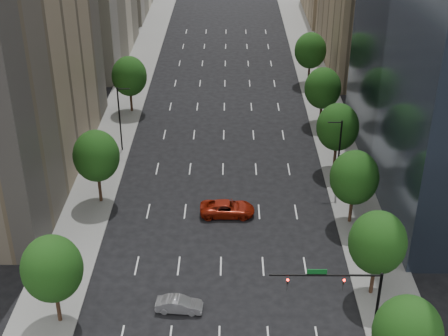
{
  "coord_description": "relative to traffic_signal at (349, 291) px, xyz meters",
  "views": [
    {
      "loc": [
        0.77,
        -10.35,
        38.53
      ],
      "look_at": [
        0.26,
        45.59,
        8.0
      ],
      "focal_mm": 50.89,
      "sensor_mm": 36.0,
      "label": 1
    }
  ],
  "objects": [
    {
      "name": "tree_left_1",
      "position": [
        -24.53,
        22.0,
        0.79
      ],
      "size": [
        5.2,
        5.2,
        8.97
      ],
      "color": "#382316",
      "rests_on": "ground"
    },
    {
      "name": "tree_left_0",
      "position": [
        -24.53,
        2.0,
        0.58
      ],
      "size": [
        5.2,
        5.2,
        8.75
      ],
      "color": "#382316",
      "rests_on": "ground"
    },
    {
      "name": "traffic_signal",
      "position": [
        0.0,
        0.0,
        0.0
      ],
      "size": [
        9.12,
        0.4,
        7.38
      ],
      "color": "black",
      "rests_on": "ground"
    },
    {
      "name": "sidewalk_left",
      "position": [
        -26.03,
        30.0,
        -5.1
      ],
      "size": [
        6.0,
        200.0,
        0.15
      ],
      "primitive_type": "cube",
      "color": "slate",
      "rests_on": "ground"
    },
    {
      "name": "tree_left_2",
      "position": [
        -24.53,
        48.0,
        0.5
      ],
      "size": [
        5.2,
        5.2,
        8.68
      ],
      "color": "#382316",
      "rests_on": "ground"
    },
    {
      "name": "tree_right_5",
      "position": [
        3.47,
        60.0,
        0.58
      ],
      "size": [
        5.2,
        5.2,
        8.75
      ],
      "color": "#382316",
      "rests_on": "ground"
    },
    {
      "name": "tree_right_0",
      "position": [
        3.47,
        -5.0,
        0.22
      ],
      "size": [
        5.2,
        5.2,
        8.39
      ],
      "color": "#382316",
      "rests_on": "ground"
    },
    {
      "name": "streetlight_rn",
      "position": [
        2.91,
        25.0,
        -0.33
      ],
      "size": [
        1.7,
        0.2,
        9.0
      ],
      "color": "black",
      "rests_on": "ground"
    },
    {
      "name": "sidewalk_right",
      "position": [
        4.97,
        30.0,
        -5.1
      ],
      "size": [
        6.0,
        200.0,
        0.15
      ],
      "primitive_type": "cube",
      "color": "slate",
      "rests_on": "ground"
    },
    {
      "name": "streetlight_ln",
      "position": [
        -23.96,
        35.0,
        -0.33
      ],
      "size": [
        1.7,
        0.2,
        9.0
      ],
      "color": "black",
      "rests_on": "ground"
    },
    {
      "name": "tree_right_1",
      "position": [
        3.47,
        6.0,
        0.58
      ],
      "size": [
        5.2,
        5.2,
        8.75
      ],
      "color": "#382316",
      "rests_on": "ground"
    },
    {
      "name": "tree_right_3",
      "position": [
        3.47,
        30.0,
        0.72
      ],
      "size": [
        5.2,
        5.2,
        8.89
      ],
      "color": "#382316",
      "rests_on": "ground"
    },
    {
      "name": "tree_right_4",
      "position": [
        3.47,
        44.0,
        0.29
      ],
      "size": [
        5.2,
        5.2,
        8.46
      ],
      "color": "#382316",
      "rests_on": "ground"
    },
    {
      "name": "car_red_far",
      "position": [
        -9.93,
        19.33,
        -4.33
      ],
      "size": [
        6.09,
        2.88,
        1.68
      ],
      "primitive_type": "imported",
      "rotation": [
        0.0,
        0.0,
        1.58
      ],
      "color": "maroon",
      "rests_on": "ground"
    },
    {
      "name": "tree_right_2",
      "position": [
        3.47,
        18.0,
        0.43
      ],
      "size": [
        5.2,
        5.2,
        8.61
      ],
      "color": "#382316",
      "rests_on": "ground"
    },
    {
      "name": "car_silver",
      "position": [
        -14.16,
        3.46,
        -4.48
      ],
      "size": [
        4.31,
        1.77,
        1.39
      ],
      "primitive_type": "imported",
      "rotation": [
        0.0,
        0.0,
        1.5
      ],
      "color": "gray",
      "rests_on": "ground"
    }
  ]
}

